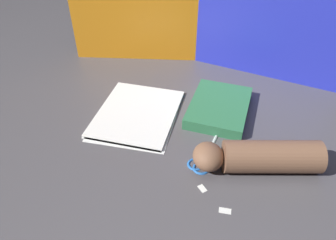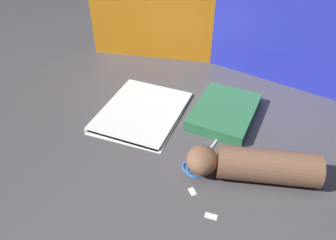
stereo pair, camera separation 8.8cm
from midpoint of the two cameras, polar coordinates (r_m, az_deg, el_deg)
ground_plane at (r=0.94m, az=2.07°, el=-1.60°), size 6.00×6.00×0.00m
backdrop_panel_center at (r=1.14m, az=18.41°, el=17.78°), size 0.72×0.16×0.47m
paper_stack at (r=1.00m, az=-2.10°, el=1.38°), size 0.24×0.30×0.01m
book_closed at (r=1.00m, az=12.31°, el=1.34°), size 0.18×0.24×0.03m
scissors at (r=0.85m, az=8.91°, el=-7.41°), size 0.14×0.16×0.01m
hand_forearm at (r=0.82m, az=17.82°, el=-7.60°), size 0.32×0.16×0.08m
paper_scrap_near at (r=0.79m, az=7.52°, el=-12.39°), size 0.03×0.03×0.00m
paper_scrap_mid at (r=0.76m, az=10.96°, el=-16.30°), size 0.03×0.02×0.00m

